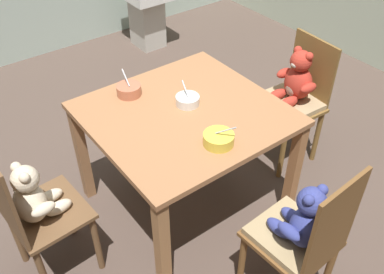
# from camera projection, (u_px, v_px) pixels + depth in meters

# --- Properties ---
(ground_plane) EXTENTS (5.20, 5.20, 0.04)m
(ground_plane) POSITION_uv_depth(u_px,v_px,m) (186.00, 204.00, 2.87)
(ground_plane) COLOR brown
(dining_table) EXTENTS (0.99, 1.03, 0.74)m
(dining_table) POSITION_uv_depth(u_px,v_px,m) (185.00, 127.00, 2.46)
(dining_table) COLOR #A06A43
(dining_table) RESTS_ON ground_plane
(teddy_chair_far_center) EXTENTS (0.43, 0.41, 0.89)m
(teddy_chair_far_center) POSITION_uv_depth(u_px,v_px,m) (295.00, 90.00, 2.91)
(teddy_chair_far_center) COLOR brown
(teddy_chair_far_center) RESTS_ON ground_plane
(teddy_chair_near_front) EXTENTS (0.41, 0.39, 0.94)m
(teddy_chair_near_front) POSITION_uv_depth(u_px,v_px,m) (33.00, 204.00, 2.13)
(teddy_chair_near_front) COLOR brown
(teddy_chair_near_front) RESTS_ON ground_plane
(teddy_chair_near_right) EXTENTS (0.40, 0.38, 0.95)m
(teddy_chair_near_right) POSITION_uv_depth(u_px,v_px,m) (302.00, 230.00, 2.00)
(teddy_chair_near_right) COLOR brown
(teddy_chair_near_right) RESTS_ON ground_plane
(porridge_bowl_yellow_near_right) EXTENTS (0.16, 0.16, 0.14)m
(porridge_bowl_yellow_near_right) POSITION_uv_depth(u_px,v_px,m) (219.00, 139.00, 2.16)
(porridge_bowl_yellow_near_right) COLOR yellow
(porridge_bowl_yellow_near_right) RESTS_ON dining_table
(porridge_bowl_terracotta_near_left) EXTENTS (0.15, 0.14, 0.13)m
(porridge_bowl_terracotta_near_left) POSITION_uv_depth(u_px,v_px,m) (129.00, 90.00, 2.51)
(porridge_bowl_terracotta_near_left) COLOR #BC694B
(porridge_bowl_terracotta_near_left) RESTS_ON dining_table
(porridge_bowl_white_center) EXTENTS (0.14, 0.14, 0.12)m
(porridge_bowl_white_center) POSITION_uv_depth(u_px,v_px,m) (188.00, 100.00, 2.44)
(porridge_bowl_white_center) COLOR silver
(porridge_bowl_white_center) RESTS_ON dining_table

